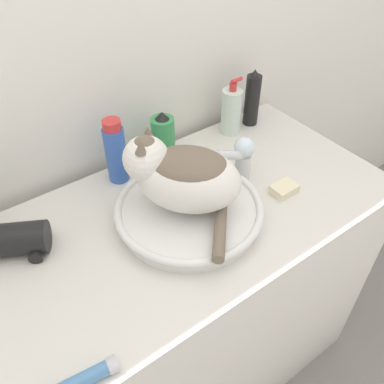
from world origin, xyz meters
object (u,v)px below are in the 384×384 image
at_px(faucet, 241,156).
at_px(spray_bottle_trigger, 163,139).
at_px(hairspray_can_black, 252,99).
at_px(soap_pump_bottle, 231,111).
at_px(shampoo_bottle_tall, 116,152).
at_px(hair_dryer, 8,240).
at_px(cream_tube, 75,384).
at_px(soap_bar, 284,189).
at_px(cat, 182,175).

xyz_separation_m(faucet, spray_bottle_trigger, (-0.12, 0.20, -0.01)).
relative_size(faucet, hairspray_can_black, 0.81).
distance_m(soap_pump_bottle, hairspray_can_black, 0.09).
height_order(shampoo_bottle_tall, spray_bottle_trigger, shampoo_bottle_tall).
xyz_separation_m(shampoo_bottle_tall, spray_bottle_trigger, (0.15, 0.00, -0.02)).
bearing_deg(hair_dryer, shampoo_bottle_tall, -136.63).
distance_m(hairspray_can_black, cream_tube, 0.96).
distance_m(shampoo_bottle_tall, soap_pump_bottle, 0.41).
bearing_deg(soap_bar, spray_bottle_trigger, 119.69).
bearing_deg(spray_bottle_trigger, hairspray_can_black, 0.00).
xyz_separation_m(cat, hair_dryer, (-0.39, 0.15, -0.10)).
height_order(shampoo_bottle_tall, soap_pump_bottle, shampoo_bottle_tall).
height_order(hairspray_can_black, soap_bar, hairspray_can_black).
bearing_deg(soap_pump_bottle, cream_tube, -148.01).
relative_size(faucet, shampoo_bottle_tall, 0.82).
bearing_deg(hairspray_can_black, faucet, -137.86).
bearing_deg(faucet, cream_tube, 11.82).
height_order(shampoo_bottle_tall, hairspray_can_black, hairspray_can_black).
relative_size(faucet, cream_tube, 0.94).
relative_size(spray_bottle_trigger, hairspray_can_black, 0.85).
height_order(soap_pump_bottle, cream_tube, soap_pump_bottle).
relative_size(hair_dryer, soap_bar, 2.96).
distance_m(cat, cream_tube, 0.48).
bearing_deg(cream_tube, hair_dryer, 88.50).
bearing_deg(hairspray_can_black, hair_dryer, -173.90).
height_order(cat, spray_bottle_trigger, cat).
relative_size(cat, soap_pump_bottle, 1.87).
height_order(cat, hairspray_can_black, cat).
relative_size(cat, soap_bar, 4.90).
bearing_deg(soap_bar, faucet, 118.08).
bearing_deg(cat, hairspray_can_black, -105.56).
distance_m(spray_bottle_trigger, hairspray_can_black, 0.34).
xyz_separation_m(spray_bottle_trigger, cream_tube, (-0.49, -0.47, -0.06)).
xyz_separation_m(cat, cream_tube, (-0.40, -0.23, -0.13)).
height_order(cat, cream_tube, cat).
bearing_deg(cream_tube, soap_pump_bottle, 31.99).
bearing_deg(shampoo_bottle_tall, cream_tube, -126.14).
relative_size(hairspray_can_black, cream_tube, 1.16).
distance_m(cat, soap_bar, 0.32).
bearing_deg(faucet, hair_dryer, -22.34).
relative_size(cat, hairspray_can_black, 1.79).
bearing_deg(soap_bar, soap_pump_bottle, 76.54).
xyz_separation_m(spray_bottle_trigger, soap_bar, (0.18, -0.32, -0.06)).
relative_size(shampoo_bottle_tall, hair_dryer, 0.92).
bearing_deg(hair_dryer, spray_bottle_trigger, -141.18).
bearing_deg(faucet, spray_bottle_trigger, -71.04).
height_order(cat, soap_bar, cat).
bearing_deg(shampoo_bottle_tall, soap_pump_bottle, 0.00).
xyz_separation_m(shampoo_bottle_tall, cream_tube, (-0.34, -0.47, -0.08)).
bearing_deg(hair_dryer, soap_bar, -170.55).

